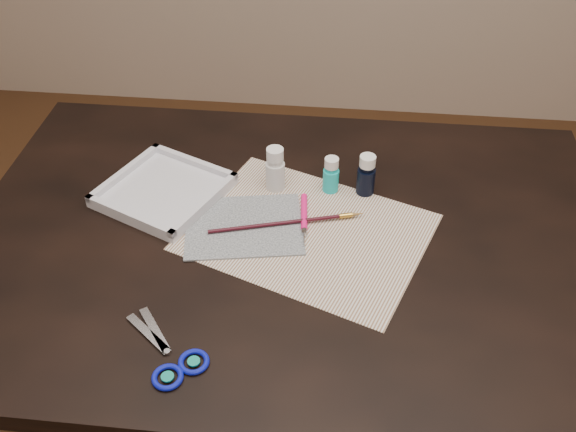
# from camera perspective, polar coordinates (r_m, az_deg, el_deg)

# --- Properties ---
(table) EXTENTS (1.30, 0.90, 0.75)m
(table) POSITION_cam_1_polar(r_m,az_deg,el_deg) (1.55, 0.00, -12.01)
(table) COLOR black
(table) RESTS_ON ground
(paper) EXTENTS (0.55, 0.49, 0.00)m
(paper) POSITION_cam_1_polar(r_m,az_deg,el_deg) (1.28, 1.74, -1.43)
(paper) COLOR silver
(paper) RESTS_ON table
(canvas) EXTENTS (0.26, 0.23, 0.00)m
(canvas) POSITION_cam_1_polar(r_m,az_deg,el_deg) (1.29, -3.94, -0.87)
(canvas) COLOR black
(canvas) RESTS_ON paper
(paint_bottle_white) EXTENTS (0.05, 0.05, 0.10)m
(paint_bottle_white) POSITION_cam_1_polar(r_m,az_deg,el_deg) (1.36, -1.15, 4.22)
(paint_bottle_white) COLOR silver
(paint_bottle_white) RESTS_ON table
(paint_bottle_cyan) EXTENTS (0.04, 0.04, 0.08)m
(paint_bottle_cyan) POSITION_cam_1_polar(r_m,az_deg,el_deg) (1.36, 3.84, 3.68)
(paint_bottle_cyan) COLOR #17C1C5
(paint_bottle_cyan) RESTS_ON table
(paint_bottle_navy) EXTENTS (0.04, 0.04, 0.09)m
(paint_bottle_navy) POSITION_cam_1_polar(r_m,az_deg,el_deg) (1.36, 6.97, 3.65)
(paint_bottle_navy) COLOR black
(paint_bottle_navy) RESTS_ON table
(paintbrush) EXTENTS (0.31, 0.10, 0.01)m
(paintbrush) POSITION_cam_1_polar(r_m,az_deg,el_deg) (1.29, -0.04, -0.57)
(paintbrush) COLOR black
(paintbrush) RESTS_ON canvas
(craft_knife) EXTENTS (0.03, 0.16, 0.01)m
(craft_knife) POSITION_cam_1_polar(r_m,az_deg,el_deg) (1.30, 1.44, -0.39)
(craft_knife) COLOR #EF1571
(craft_knife) RESTS_ON paper
(scissors) EXTENTS (0.22, 0.20, 0.01)m
(scissors) POSITION_cam_1_polar(r_m,az_deg,el_deg) (1.10, -11.49, -11.35)
(scissors) COLOR silver
(scissors) RESTS_ON table
(palette_tray) EXTENTS (0.30, 0.30, 0.03)m
(palette_tray) POSITION_cam_1_polar(r_m,az_deg,el_deg) (1.39, -10.99, 2.30)
(palette_tray) COLOR silver
(palette_tray) RESTS_ON table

